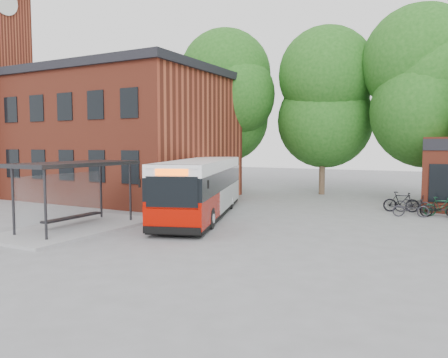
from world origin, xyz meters
The scene contains 13 objects.
ground centered at (0.00, 0.00, 0.00)m, with size 100.00×100.00×0.00m, color slate.
station_building centered at (-13.00, 9.00, 4.25)m, with size 18.40×10.40×8.50m, color maroon, non-canonical shape.
bus_shelter centered at (-4.50, -1.00, 1.45)m, with size 3.60×7.00×2.90m, color #2A2A2D, non-canonical shape.
bike_rail centered at (9.28, 10.00, 0.19)m, with size 5.20×0.10×0.38m, color #2A2A2D, non-canonical shape.
tree_0 centered at (-6.00, 16.00, 5.50)m, with size 7.92×7.92×11.00m, color #1B4F15, non-canonical shape.
tree_1 centered at (1.00, 17.00, 5.20)m, with size 7.92×7.92×10.40m, color #1B4F15, non-canonical shape.
tree_2 centered at (8.00, 16.00, 5.50)m, with size 7.92×7.92×11.00m, color #1B4F15, non-canonical shape.
city_bus centered at (-1.61, 4.44, 1.42)m, with size 2.39×11.19×2.84m, color #9E0900, non-canonical shape.
bicycle_0 centered at (7.67, 9.18, 0.45)m, with size 0.60×1.72×0.90m, color #25242B.
bicycle_1 centered at (7.06, 10.66, 0.55)m, with size 0.51×1.82×1.09m, color black.
bicycle_2 centered at (7.63, 10.74, 0.48)m, with size 0.64×1.82×0.96m, color black.
bicycle_3 centered at (8.98, 10.03, 0.49)m, with size 0.46×1.64×0.98m, color #103620.
bicycle_4 centered at (8.94, 9.64, 0.47)m, with size 0.63×1.80×0.94m, color black.
Camera 1 is at (9.60, -14.21, 3.59)m, focal length 35.00 mm.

